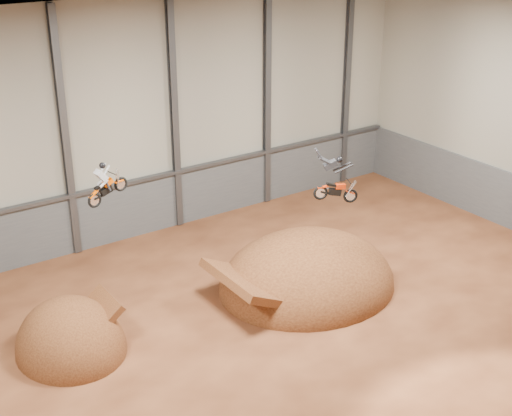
{
  "coord_description": "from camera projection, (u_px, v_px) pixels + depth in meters",
  "views": [
    {
      "loc": [
        -15.62,
        -21.24,
        18.65
      ],
      "look_at": [
        1.73,
        4.0,
        5.38
      ],
      "focal_mm": 50.0,
      "sensor_mm": 36.0,
      "label": 1
    }
  ],
  "objects": [
    {
      "name": "takeoff_ramp",
      "position": [
        72.0,
        350.0,
        32.11
      ],
      "size": [
        4.83,
        5.57,
        4.83
      ],
      "primitive_type": "ellipsoid",
      "color": "#442211",
      "rests_on": "ground"
    },
    {
      "name": "steel_rail",
      "position": [
        127.0,
        183.0,
        41.33
      ],
      "size": [
        39.8,
        0.35,
        0.2
      ],
      "primitive_type": "cube",
      "color": "#47494F",
      "rests_on": "lower_band_back"
    },
    {
      "name": "landing_ramp",
      "position": [
        307.0,
        286.0,
        37.45
      ],
      "size": [
        9.61,
        8.5,
        5.55
      ],
      "primitive_type": "ellipsoid",
      "color": "#442211",
      "rests_on": "ground"
    },
    {
      "name": "ceiling",
      "position": [
        279.0,
        38.0,
        26.02
      ],
      "size": [
        40.0,
        40.0,
        0.0
      ],
      "primitive_type": "plane",
      "color": "black",
      "rests_on": "back_wall"
    },
    {
      "name": "fmx_rider_b",
      "position": [
        335.0,
        177.0,
        32.85
      ],
      "size": [
        3.24,
        2.1,
        2.87
      ],
      "primitive_type": null,
      "rotation": [
        0.0,
        0.17,
        -0.44
      ],
      "color": "#BE2B08"
    },
    {
      "name": "back_wall",
      "position": [
        120.0,
        125.0,
        40.15
      ],
      "size": [
        40.0,
        0.1,
        14.0
      ],
      "primitive_type": "cube",
      "color": "#A09D8E",
      "rests_on": "ground"
    },
    {
      "name": "steel_column_4",
      "position": [
        267.0,
        100.0,
        45.19
      ],
      "size": [
        0.4,
        0.36,
        13.9
      ],
      "primitive_type": "cube",
      "color": "#47494F",
      "rests_on": "ground"
    },
    {
      "name": "steel_column_2",
      "position": [
        65.0,
        136.0,
        38.26
      ],
      "size": [
        0.4,
        0.36,
        13.9
      ],
      "primitive_type": "cube",
      "color": "#47494F",
      "rests_on": "ground"
    },
    {
      "name": "steel_column_3",
      "position": [
        174.0,
        116.0,
        41.73
      ],
      "size": [
        0.4,
        0.36,
        13.9
      ],
      "primitive_type": "cube",
      "color": "#47494F",
      "rests_on": "ground"
    },
    {
      "name": "fmx_rider_a",
      "position": [
        108.0,
        178.0,
        29.55
      ],
      "size": [
        2.49,
        1.19,
        2.26
      ],
      "primitive_type": null,
      "rotation": [
        0.0,
        -0.26,
        0.18
      ],
      "color": "#F05400"
    },
    {
      "name": "floor",
      "position": [
        275.0,
        357.0,
        31.59
      ],
      "size": [
        40.0,
        40.0,
        0.0
      ],
      "primitive_type": "plane",
      "color": "#4E2614",
      "rests_on": "ground"
    },
    {
      "name": "lower_band_back",
      "position": [
        128.0,
        211.0,
        42.16
      ],
      "size": [
        39.8,
        0.18,
        3.5
      ],
      "primitive_type": "cube",
      "color": "#54575C",
      "rests_on": "ground"
    },
    {
      "name": "steel_column_5",
      "position": [
        346.0,
        85.0,
        48.66
      ],
      "size": [
        0.4,
        0.36,
        13.9
      ],
      "primitive_type": "cube",
      "color": "#47494F",
      "rests_on": "ground"
    }
  ]
}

